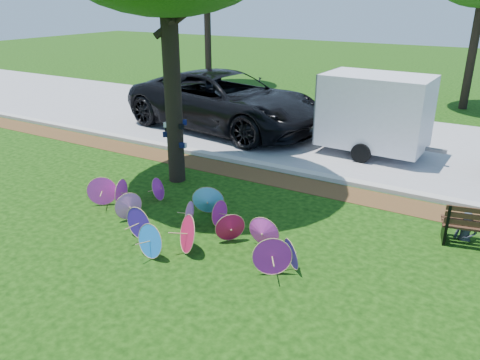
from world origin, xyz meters
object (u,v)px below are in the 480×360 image
Objects in this scene: cargo_trailer at (375,111)px; person_left at (469,214)px; parasol_pile at (185,218)px; black_van at (225,101)px.

person_left is at bearing -52.48° from cargo_trailer.
black_van is at bearing 116.16° from parasol_pile.
cargo_trailer reaches higher than person_left.
black_van is at bearing 155.52° from person_left.
black_van is 10.07m from person_left.
parasol_pile is at bearing -148.51° from person_left.
parasol_pile is 1.84× the size of cargo_trailer.
person_left reaches higher than parasol_pile.
black_van is 2.43× the size of cargo_trailer.
black_van reaches higher than parasol_pile.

